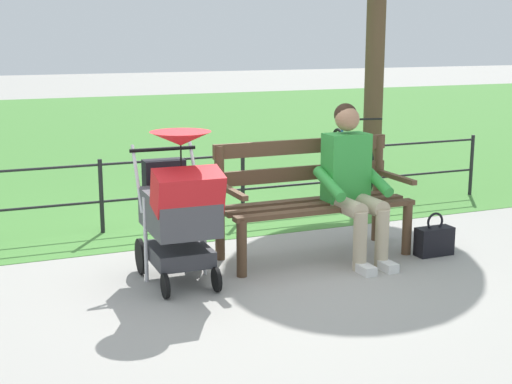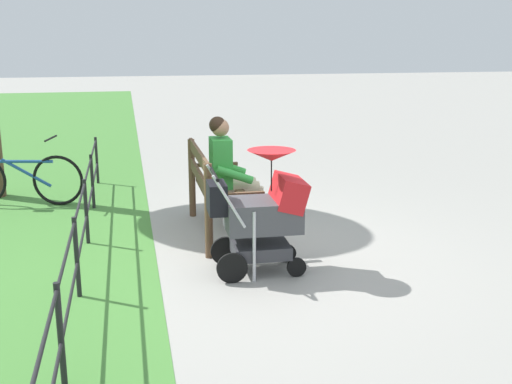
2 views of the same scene
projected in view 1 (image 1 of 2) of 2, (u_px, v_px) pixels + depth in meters
ground_plane at (230, 269)px, 5.82m from camera, size 60.00×60.00×0.00m
grass_lawn at (62, 133)px, 13.74m from camera, size 40.00×16.00×0.01m
park_bench at (311, 194)px, 6.11m from camera, size 1.60×0.60×0.96m
person_on_bench at (352, 178)px, 5.98m from camera, size 0.53×0.74×1.28m
stroller at (179, 206)px, 5.38m from camera, size 0.52×0.90×1.15m
handbag at (434, 240)px, 6.17m from camera, size 0.32×0.14×0.37m
park_fence at (175, 183)px, 7.07m from camera, size 7.12×0.04×0.70m
bicycle at (350, 158)px, 8.87m from camera, size 0.51×1.63×0.89m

